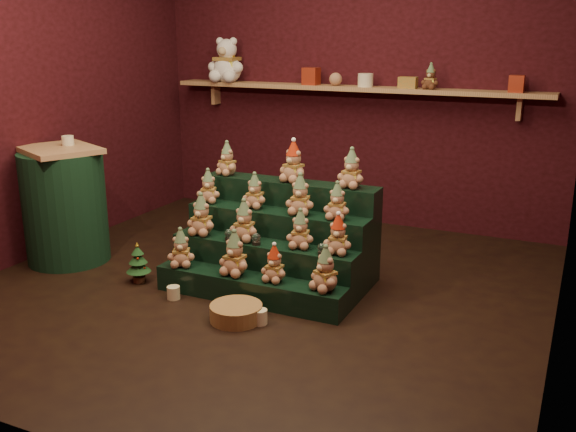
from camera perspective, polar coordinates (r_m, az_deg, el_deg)
The scene contains 40 objects.
ground at distance 4.72m, azimuth -2.70°, elevation -6.45°, with size 4.00×4.00×0.00m, color black.
back_wall at distance 6.25m, azimuth 6.13°, elevation 12.26°, with size 4.00×0.10×2.80m, color black.
front_wall at distance 2.76m, azimuth -23.55°, elevation 6.31°, with size 4.00×0.10×2.80m, color black.
left_wall at distance 5.64m, azimuth -22.01°, elevation 10.81°, with size 0.10×4.00×2.80m, color black.
back_shelf at distance 6.10m, azimuth 5.54°, elevation 11.19°, with size 3.60×0.26×0.24m.
riser_tier_front at distance 4.48m, azimuth -3.45°, elevation -6.47°, with size 1.40×0.22×0.18m, color black.
riser_tier_midfront at distance 4.63m, azimuth -2.17°, elevation -4.51°, with size 1.40×0.22×0.36m, color black.
riser_tier_midback at distance 4.78m, azimuth -0.97°, elevation -2.66°, with size 1.40×0.22×0.54m, color black.
riser_tier_back at distance 4.94m, azimuth 0.15°, elevation -0.93°, with size 1.40×0.22×0.72m, color black.
teddy_0 at distance 4.65m, azimuth -9.49°, elevation -2.80°, with size 0.20×0.18×0.27m, color #AA7D5E, non-canonical shape.
teddy_1 at distance 4.44m, azimuth -4.76°, elevation -3.32°, with size 0.22×0.20×0.31m, color #AA7D5E, non-canonical shape.
teddy_2 at distance 4.32m, azimuth -1.22°, elevation -4.25°, with size 0.18×0.16×0.25m, color #AA7D5E, non-canonical shape.
teddy_3 at distance 4.17m, azimuth 3.35°, elevation -4.71°, with size 0.21×0.19×0.30m, color #AA7D5E, non-canonical shape.
teddy_4 at distance 4.75m, azimuth -7.71°, elevation 0.11°, with size 0.22×0.19×0.30m, color #AA7D5E, non-canonical shape.
teddy_5 at distance 4.59m, azimuth -3.92°, elevation -0.41°, with size 0.21×0.19×0.29m, color #AA7D5E, non-canonical shape.
teddy_6 at distance 4.42m, azimuth 1.11°, elevation -1.17°, with size 0.19×0.17×0.27m, color #AA7D5E, non-canonical shape.
teddy_7 at distance 4.31m, azimuth 4.47°, elevation -1.66°, with size 0.19×0.17×0.27m, color #AA7D5E, non-canonical shape.
teddy_8 at distance 4.95m, azimuth -7.09°, elevation 2.64°, with size 0.18×0.16×0.25m, color #AA7D5E, non-canonical shape.
teddy_9 at distance 4.76m, azimuth -2.97°, elevation 2.24°, with size 0.18×0.17×0.26m, color #AA7D5E, non-canonical shape.
teddy_10 at distance 4.58m, azimuth 1.10°, elevation 1.92°, with size 0.21×0.19×0.29m, color #AA7D5E, non-canonical shape.
teddy_11 at distance 4.47m, azimuth 4.39°, elevation 1.33°, with size 0.19×0.17×0.26m, color #AA7D5E, non-canonical shape.
teddy_12 at distance 5.05m, azimuth -5.42°, elevation 5.09°, with size 0.18×0.17×0.26m, color #AA7D5E, non-canonical shape.
teddy_13 at distance 4.79m, azimuth 0.50°, elevation 4.83°, with size 0.22×0.20×0.30m, color #AA7D5E, non-canonical shape.
teddy_14 at distance 4.63m, azimuth 5.67°, elevation 4.22°, with size 0.20×0.18×0.28m, color #AA7D5E, non-canonical shape.
snow_globe_a at distance 4.62m, azimuth -5.28°, elevation -1.68°, with size 0.06×0.06×0.08m.
snow_globe_b at distance 4.51m, azimuth -2.84°, elevation -2.05°, with size 0.06×0.06×0.08m.
snow_globe_c at distance 4.31m, azimuth 3.03°, elevation -2.94°, with size 0.06×0.06×0.08m.
side_table at distance 5.45m, azimuth -19.22°, elevation 0.89°, with size 0.77×0.72×0.94m.
table_ornament at distance 5.41m, azimuth -18.99°, elevation 6.37°, with size 0.09×0.09×0.07m, color beige.
mini_christmas_tree at distance 4.90m, azimuth -13.17°, elevation -4.07°, with size 0.18×0.18×0.31m.
mug_left at distance 4.59m, azimuth -10.14°, elevation -6.72°, with size 0.09×0.09×0.09m, color beige.
mug_right at distance 4.16m, azimuth -2.52°, elevation -8.94°, with size 0.10×0.10×0.10m, color beige.
wicker_basket at distance 4.21m, azimuth -4.63°, elevation -8.55°, with size 0.34×0.34×0.11m, color #9B6F3E.
white_bear at distance 6.60m, azimuth -5.45°, elevation 14.14°, with size 0.39×0.35×0.54m, color white, non-canonical shape.
brown_bear at distance 5.84m, azimuth 12.56°, elevation 12.00°, with size 0.15×0.14×0.22m, color #542F1C, non-canonical shape.
gift_tin_red_a at distance 6.21m, azimuth 2.08°, elevation 12.31°, with size 0.14×0.14×0.16m, color maroon.
gift_tin_cream at distance 6.02m, azimuth 6.90°, elevation 11.90°, with size 0.14×0.14×0.12m, color beige.
gift_tin_red_b at distance 5.74m, azimuth 19.67°, elevation 11.01°, with size 0.12×0.12×0.14m, color maroon.
shelf_plush_ball at distance 6.11m, azimuth 4.25°, elevation 12.04°, with size 0.12×0.12×0.12m, color #AA7D5E.
scarf_gift_box at distance 5.90m, azimuth 10.61°, elevation 11.58°, with size 0.16×0.10×0.10m, color #C7641C.
Camera 1 is at (2.05, -3.84, 1.80)m, focal length 40.00 mm.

